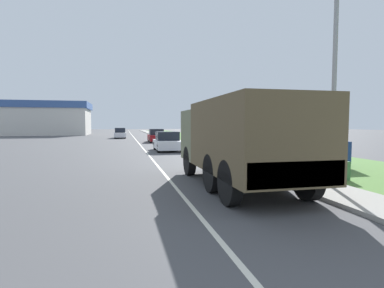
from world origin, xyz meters
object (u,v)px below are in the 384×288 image
Objects in this scene: car_nearest_ahead at (167,142)px; car_second_ahead at (156,136)px; pickup_truck at (297,146)px; military_truck at (239,138)px; car_third_ahead at (120,133)px; lamp_post at (329,50)px.

car_nearest_ahead is 1.04× the size of car_second_ahead.
pickup_truck reaches higher than car_nearest_ahead.
pickup_truck is (5.59, 5.34, -0.78)m from military_truck.
pickup_truck is (9.81, -31.70, 0.17)m from car_third_ahead.
car_second_ahead is 0.55× the size of lamp_post.
lamp_post is (2.41, -27.02, 3.68)m from car_second_ahead.
lamp_post is (6.64, -38.29, 3.68)m from car_third_ahead.
car_second_ahead reaches higher than car_nearest_ahead.
car_nearest_ahead is 0.57× the size of lamp_post.
military_truck is 1.00× the size of lamp_post.
lamp_post reaches higher than car_second_ahead.
car_nearest_ahead is 0.86× the size of car_third_ahead.
car_third_ahead is at bearing 99.84° from lamp_post.
lamp_post is (-3.16, -6.59, 3.51)m from pickup_truck.
car_nearest_ahead is 11.79m from car_second_ahead.
lamp_post is (2.81, -15.24, 3.69)m from car_nearest_ahead.
lamp_post is at bearing -115.65° from pickup_truck.
lamp_post reaches higher than pickup_truck.
car_second_ahead is at bearing 89.97° from military_truck.
military_truck reaches higher than car_nearest_ahead.
military_truck is at bearing -90.03° from car_second_ahead.
military_truck is 1.34× the size of pickup_truck.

